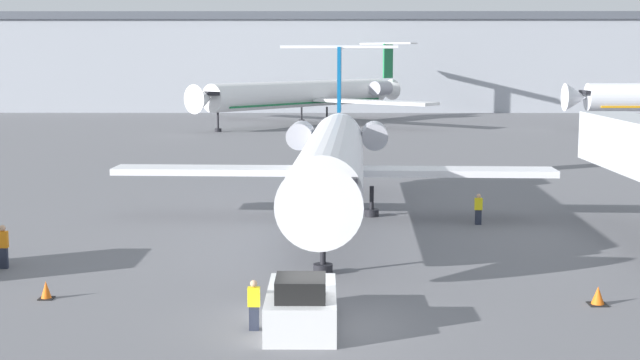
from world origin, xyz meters
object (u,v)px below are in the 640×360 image
at_px(worker_near_tug, 254,304).
at_px(airplane_parked_far_right, 308,94).
at_px(pushback_tug, 302,306).
at_px(worker_on_apron, 3,246).
at_px(traffic_cone_left, 46,290).
at_px(traffic_cone_right, 598,296).
at_px(worker_by_wing, 478,209).
at_px(airplane_main, 333,158).

distance_m(worker_near_tug, airplane_parked_far_right, 89.26).
bearing_deg(airplane_parked_far_right, worker_near_tug, -90.04).
xyz_separation_m(pushback_tug, worker_on_apron, (-12.72, 8.09, 0.26)).
relative_size(pushback_tug, traffic_cone_left, 7.04).
relative_size(traffic_cone_left, airplane_parked_far_right, 0.02).
relative_size(traffic_cone_left, traffic_cone_right, 0.99).
height_order(pushback_tug, worker_by_wing, pushback_tug).
distance_m(worker_by_wing, worker_on_apron, 23.80).
height_order(worker_by_wing, worker_on_apron, worker_on_apron).
relative_size(pushback_tug, worker_near_tug, 2.82).
bearing_deg(pushback_tug, worker_near_tug, -167.45).
distance_m(pushback_tug, worker_on_apron, 15.08).
bearing_deg(worker_by_wing, airplane_main, 168.87).
distance_m(worker_by_wing, traffic_cone_right, 15.46).
distance_m(airplane_main, airplane_parked_far_right, 69.33).
relative_size(airplane_main, traffic_cone_right, 46.03).
distance_m(traffic_cone_right, airplane_parked_far_right, 87.06).
xyz_separation_m(pushback_tug, traffic_cone_right, (10.56, 2.71, -0.40)).
bearing_deg(worker_near_tug, worker_on_apron, 143.00).
height_order(worker_on_apron, traffic_cone_left, worker_on_apron).
bearing_deg(pushback_tug, airplane_parked_far_right, 90.95).
height_order(traffic_cone_left, airplane_parked_far_right, airplane_parked_far_right).
bearing_deg(airplane_parked_far_right, worker_on_apron, -97.93).
distance_m(traffic_cone_left, airplane_parked_far_right, 85.93).
relative_size(worker_by_wing, airplane_parked_far_right, 0.05).
xyz_separation_m(pushback_tug, worker_by_wing, (8.88, 18.07, 0.13)).
bearing_deg(traffic_cone_right, airplane_parked_far_right, 97.96).
relative_size(airplane_main, worker_near_tug, 18.65).
distance_m(worker_on_apron, traffic_cone_right, 23.91).
distance_m(airplane_main, worker_near_tug, 20.27).
distance_m(worker_near_tug, traffic_cone_left, 8.80).
bearing_deg(traffic_cone_right, traffic_cone_left, 178.09).
height_order(airplane_main, traffic_cone_right, airplane_main).
bearing_deg(worker_near_tug, traffic_cone_right, 14.16).
height_order(airplane_main, airplane_parked_far_right, airplane_parked_far_right).
distance_m(worker_near_tug, traffic_cone_right, 12.49).
distance_m(pushback_tug, worker_near_tug, 1.58).
bearing_deg(airplane_main, worker_by_wing, -11.13).
xyz_separation_m(airplane_main, traffic_cone_right, (9.39, -16.88, -3.04)).
distance_m(airplane_main, traffic_cone_left, 19.64).
bearing_deg(worker_by_wing, pushback_tug, -116.16).
height_order(airplane_main, pushback_tug, airplane_main).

